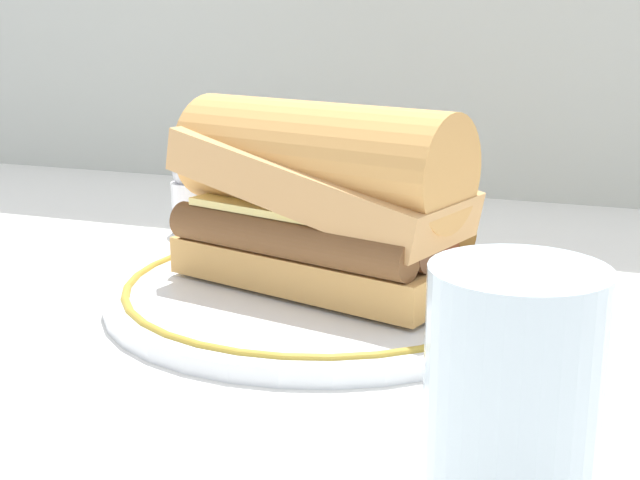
# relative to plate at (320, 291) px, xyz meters

# --- Properties ---
(ground_plane) EXTENTS (1.50, 1.50, 0.00)m
(ground_plane) POSITION_rel_plate_xyz_m (0.03, -0.01, -0.01)
(ground_plane) COLOR silver
(plate) EXTENTS (0.30, 0.30, 0.01)m
(plate) POSITION_rel_plate_xyz_m (0.00, 0.00, 0.00)
(plate) COLOR white
(plate) RESTS_ON ground_plane
(sausage_sandwich) EXTENTS (0.22, 0.15, 0.13)m
(sausage_sandwich) POSITION_rel_plate_xyz_m (-0.00, 0.00, 0.07)
(sausage_sandwich) COLOR tan
(sausage_sandwich) RESTS_ON plate
(drinking_glass) EXTENTS (0.07, 0.07, 0.11)m
(drinking_glass) POSITION_rel_plate_xyz_m (0.17, -0.23, 0.04)
(drinking_glass) COLOR silver
(drinking_glass) RESTS_ON ground_plane
(salt_shaker) EXTENTS (0.04, 0.04, 0.07)m
(salt_shaker) POSITION_rel_plate_xyz_m (-0.18, 0.14, 0.03)
(salt_shaker) COLOR white
(salt_shaker) RESTS_ON ground_plane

